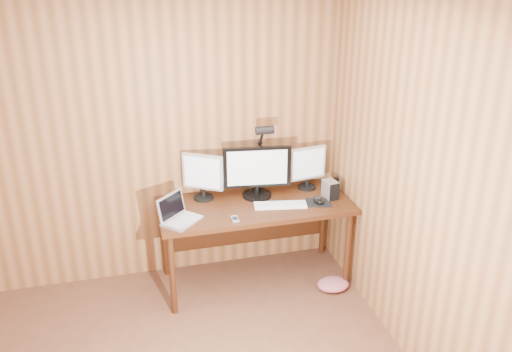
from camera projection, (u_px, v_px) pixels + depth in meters
name	position (u px, v px, depth m)	size (l,w,h in m)	color
room_shell	(153.00, 274.00, 2.65)	(4.00, 4.00, 4.00)	brown
desk	(252.00, 213.00, 4.62)	(1.60, 0.70, 0.75)	#3B1C0C
monitor_center	(257.00, 171.00, 4.55)	(0.57, 0.25, 0.45)	black
monitor_left	(203.00, 176.00, 4.52)	(0.32, 0.21, 0.40)	black
monitor_right	(308.00, 167.00, 4.72)	(0.34, 0.16, 0.38)	black
laptop	(177.00, 215.00, 4.21)	(0.37, 0.37, 0.21)	silver
keyboard	(280.00, 205.00, 4.46)	(0.45, 0.20, 0.02)	white
mousepad	(319.00, 203.00, 4.52)	(0.21, 0.17, 0.00)	black
mouse	(319.00, 200.00, 4.51)	(0.08, 0.12, 0.04)	black
hard_drive	(330.00, 189.00, 4.59)	(0.12, 0.15, 0.15)	silver
phone	(235.00, 219.00, 4.24)	(0.05, 0.10, 0.01)	silver
speaker	(336.00, 184.00, 4.73)	(0.05, 0.05, 0.12)	black
desk_lamp	(262.00, 147.00, 4.58)	(0.15, 0.22, 0.66)	black
fabric_pile	(333.00, 284.00, 4.66)	(0.28, 0.23, 0.09)	#B55768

